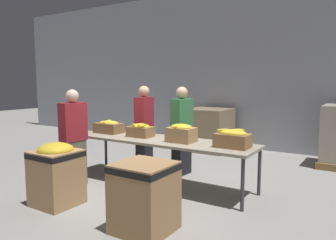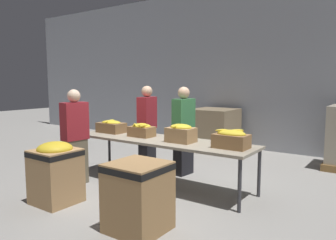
% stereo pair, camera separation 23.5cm
% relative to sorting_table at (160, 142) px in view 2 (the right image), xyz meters
% --- Properties ---
extents(ground_plane, '(30.00, 30.00, 0.00)m').
position_rel_sorting_table_xyz_m(ground_plane, '(0.00, 0.00, -0.70)').
color(ground_plane, gray).
extents(wall_back, '(16.00, 0.08, 4.00)m').
position_rel_sorting_table_xyz_m(wall_back, '(0.00, 3.58, 1.30)').
color(wall_back, '#9399A3').
rests_on(wall_back, ground_plane).
extents(sorting_table, '(3.14, 0.83, 0.74)m').
position_rel_sorting_table_xyz_m(sorting_table, '(0.00, 0.00, 0.00)').
color(sorting_table, '#9E937F').
rests_on(sorting_table, ground_plane).
extents(banana_box_0, '(0.50, 0.30, 0.24)m').
position_rel_sorting_table_xyz_m(banana_box_0, '(-1.13, 0.04, 0.15)').
color(banana_box_0, olive).
rests_on(banana_box_0, sorting_table).
extents(banana_box_1, '(0.41, 0.32, 0.24)m').
position_rel_sorting_table_xyz_m(banana_box_1, '(-0.40, 0.02, 0.16)').
color(banana_box_1, olive).
rests_on(banana_box_1, sorting_table).
extents(banana_box_2, '(0.41, 0.34, 0.28)m').
position_rel_sorting_table_xyz_m(banana_box_2, '(0.41, -0.03, 0.19)').
color(banana_box_2, tan).
rests_on(banana_box_2, sorting_table).
extents(banana_box_3, '(0.47, 0.32, 0.27)m').
position_rel_sorting_table_xyz_m(banana_box_3, '(1.22, 0.00, 0.17)').
color(banana_box_3, olive).
rests_on(banana_box_3, sorting_table).
extents(volunteer_0, '(0.25, 0.44, 1.57)m').
position_rel_sorting_table_xyz_m(volunteer_0, '(-0.01, 0.71, 0.08)').
color(volunteer_0, black).
rests_on(volunteer_0, ground_plane).
extents(volunteer_1, '(0.25, 0.43, 1.54)m').
position_rel_sorting_table_xyz_m(volunteer_1, '(-1.13, -0.77, 0.06)').
color(volunteer_1, '#6B604C').
rests_on(volunteer_1, ground_plane).
extents(volunteer_2, '(0.27, 0.45, 1.58)m').
position_rel_sorting_table_xyz_m(volunteer_2, '(-0.86, 0.73, 0.08)').
color(volunteer_2, black).
rests_on(volunteer_2, ground_plane).
extents(donation_bin_0, '(0.56, 0.56, 0.85)m').
position_rel_sorting_table_xyz_m(donation_bin_0, '(-0.69, -1.48, -0.25)').
color(donation_bin_0, tan).
rests_on(donation_bin_0, ground_plane).
extents(donation_bin_1, '(0.61, 0.61, 0.77)m').
position_rel_sorting_table_xyz_m(donation_bin_1, '(0.79, -1.48, -0.28)').
color(donation_bin_1, '#A37A4C').
rests_on(donation_bin_1, ground_plane).
extents(pallet_stack_1, '(1.07, 1.07, 1.00)m').
position_rel_sorting_table_xyz_m(pallet_stack_1, '(-0.52, 2.90, -0.21)').
color(pallet_stack_1, olive).
rests_on(pallet_stack_1, ground_plane).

